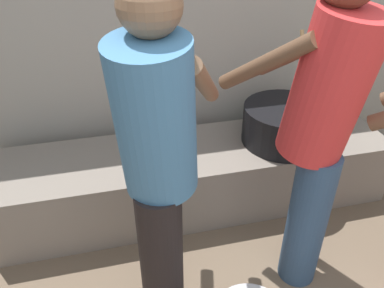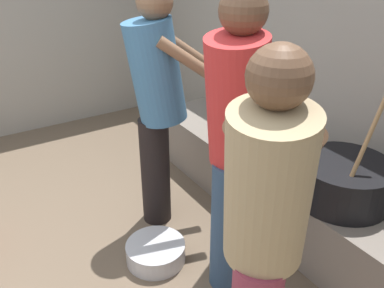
{
  "view_description": "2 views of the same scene",
  "coord_description": "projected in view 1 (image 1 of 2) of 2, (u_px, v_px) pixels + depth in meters",
  "views": [
    {
      "loc": [
        -0.6,
        0.09,
        1.77
      ],
      "look_at": [
        -0.32,
        1.23,
        1.02
      ],
      "focal_mm": 35.39,
      "sensor_mm": 36.0,
      "label": 1
    },
    {
      "loc": [
        1.73,
        0.2,
        1.85
      ],
      "look_at": [
        0.05,
        1.25,
        0.83
      ],
      "focal_mm": 38.42,
      "sensor_mm": 36.0,
      "label": 2
    }
  ],
  "objects": [
    {
      "name": "block_enclosure_rear",
      "position": [
        192.0,
        35.0,
        2.56
      ],
      "size": [
        5.38,
        0.2,
        2.03
      ],
      "primitive_type": "cube",
      "color": "#9E998E",
      "rests_on": "ground_plane"
    },
    {
      "name": "hearth_ledge",
      "position": [
        198.0,
        176.0,
        2.55
      ],
      "size": [
        2.53,
        0.6,
        0.44
      ],
      "primitive_type": "cube",
      "color": "slate",
      "rests_on": "ground_plane"
    },
    {
      "name": "cooking_pot_main",
      "position": [
        285.0,
        124.0,
        2.44
      ],
      "size": [
        0.55,
        0.55,
        0.7
      ],
      "color": "black",
      "rests_on": "hearth_ledge"
    },
    {
      "name": "cook_in_red_shirt",
      "position": [
        321.0,
        124.0,
        1.65
      ],
      "size": [
        0.6,
        0.75,
        1.66
      ],
      "color": "navy",
      "rests_on": "ground_plane"
    },
    {
      "name": "cook_in_blue_shirt",
      "position": [
        158.0,
        159.0,
        1.48
      ],
      "size": [
        0.58,
        0.74,
        1.61
      ],
      "color": "black",
      "rests_on": "ground_plane"
    }
  ]
}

